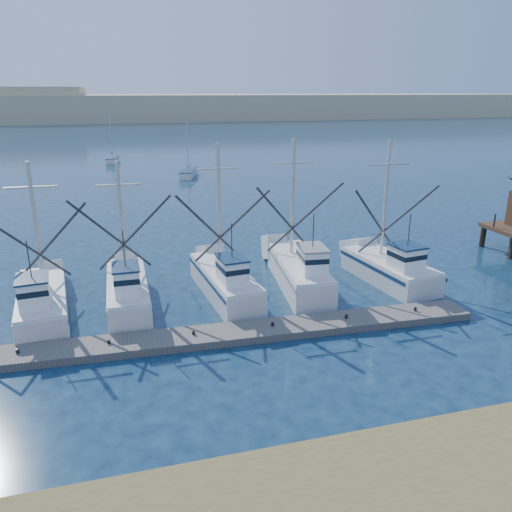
# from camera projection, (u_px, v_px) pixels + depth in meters

# --- Properties ---
(ground) EXTENTS (500.00, 500.00, 0.00)m
(ground) POSITION_uv_depth(u_px,v_px,m) (348.00, 382.00, 21.12)
(ground) COLOR #0B1D32
(ground) RESTS_ON ground
(floating_dock) EXTENTS (29.52, 3.04, 0.39)m
(floating_dock) POSITION_uv_depth(u_px,v_px,m) (194.00, 338.00, 24.45)
(floating_dock) COLOR #5C5853
(floating_dock) RESTS_ON ground
(dune_ridge) EXTENTS (360.00, 60.00, 10.00)m
(dune_ridge) POSITION_uv_depth(u_px,v_px,m) (135.00, 107.00, 211.72)
(dune_ridge) COLOR tan
(dune_ridge) RESTS_ON ground
(trawler_fleet) EXTENTS (29.78, 8.74, 9.01)m
(trawler_fleet) POSITION_uv_depth(u_px,v_px,m) (178.00, 287.00, 28.75)
(trawler_fleet) COLOR silver
(trawler_fleet) RESTS_ON ground
(sailboat_near) EXTENTS (3.35, 6.12, 8.10)m
(sailboat_near) POSITION_uv_depth(u_px,v_px,m) (189.00, 173.00, 71.19)
(sailboat_near) COLOR silver
(sailboat_near) RESTS_ON ground
(sailboat_far) EXTENTS (2.27, 5.35, 8.10)m
(sailboat_far) POSITION_uv_depth(u_px,v_px,m) (113.00, 160.00, 84.81)
(sailboat_far) COLOR silver
(sailboat_far) RESTS_ON ground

